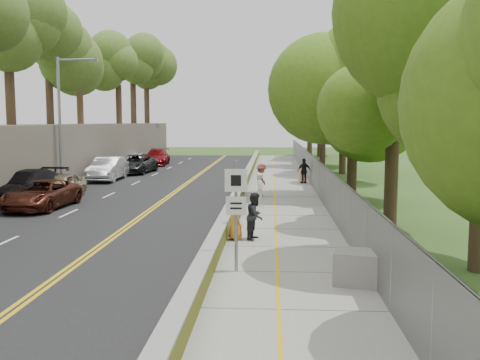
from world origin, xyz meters
name	(u,v)px	position (x,y,z in m)	size (l,w,h in m)	color
ground	(211,247)	(0.00, 0.00, 0.00)	(140.00, 140.00, 0.00)	#33511E
road	(152,189)	(-5.40, 15.00, 0.02)	(11.20, 66.00, 0.04)	black
sidewalk	(280,190)	(2.55, 15.00, 0.03)	(4.20, 66.00, 0.05)	gray
jersey_barrier	(243,185)	(0.25, 15.00, 0.30)	(0.42, 66.00, 0.60)	yellow
rock_embankment	(24,157)	(-13.50, 15.00, 2.00)	(5.00, 66.00, 4.00)	#595147
chainlink_fence	(315,174)	(4.65, 15.00, 1.00)	(0.04, 66.00, 2.00)	slate
trees_embankment	(25,17)	(-13.00, 15.00, 10.50)	(6.40, 66.00, 13.00)	#57772B
trees_fenceside	(356,74)	(7.00, 15.00, 7.00)	(7.00, 66.00, 14.00)	#517B1C
streetlight	(63,114)	(-10.46, 14.00, 4.64)	(2.52, 0.22, 8.00)	gray
signpost	(236,203)	(1.05, -3.02, 1.96)	(0.62, 0.09, 3.10)	gray
construction_barrel	(302,176)	(4.08, 19.08, 0.46)	(0.50, 0.50, 0.81)	orange
concrete_block	(360,268)	(4.30, -4.00, 0.48)	(1.28, 0.96, 0.85)	slate
car_2	(42,194)	(-9.00, 7.27, 0.72)	(2.27, 4.92, 1.37)	#502015
car_3	(26,186)	(-10.60, 9.08, 0.88)	(2.34, 5.76, 1.67)	black
car_4	(60,186)	(-9.44, 10.62, 0.73)	(1.63, 4.06, 1.38)	tan
car_5	(108,169)	(-9.56, 19.49, 0.87)	(1.76, 5.04, 1.66)	silver
car_6	(135,164)	(-9.00, 24.91, 0.79)	(2.48, 5.37, 1.49)	black
car_7	(157,157)	(-9.00, 33.05, 0.80)	(2.12, 5.22, 1.52)	maroon
car_8	(136,159)	(-10.60, 31.58, 0.71)	(1.59, 3.95, 1.34)	white
painter_0	(235,217)	(0.75, 1.00, 0.85)	(0.78, 0.51, 1.59)	orange
painter_1	(260,189)	(1.45, 8.60, 0.87)	(0.60, 0.39, 1.64)	silver
painter_2	(255,216)	(1.45, 1.11, 0.88)	(0.81, 0.63, 1.66)	black
painter_3	(261,180)	(1.45, 12.00, 0.96)	(1.18, 0.68, 1.82)	#A15645
person_far	(304,171)	(4.20, 18.46, 0.90)	(0.99, 0.41, 1.70)	black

